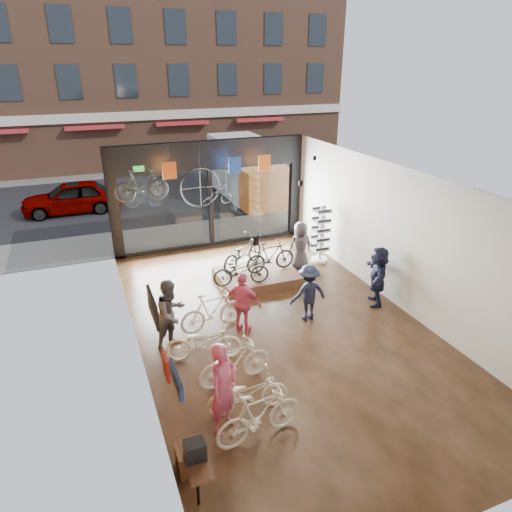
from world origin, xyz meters
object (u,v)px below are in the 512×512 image
floor_bike_5 (212,311)px  customer_2 (243,303)px  floor_bike_2 (248,393)px  hung_bike (141,185)px  sunglasses_rack (321,235)px  floor_bike_4 (204,342)px  display_bike_left (241,271)px  customer_5 (378,276)px  display_bike_mid (271,256)px  customer_3 (308,293)px  floor_bike_3 (235,363)px  customer_0 (223,388)px  box_truck (251,172)px  penny_farthing (209,188)px  display_platform (257,277)px  customer_4 (300,247)px  display_bike_right (243,253)px  floor_bike_1 (259,415)px  customer_1 (171,314)px  street_car (71,197)px

floor_bike_5 → customer_2: bearing=-127.2°
floor_bike_2 → hung_bike: (-0.75, 6.85, 2.50)m
sunglasses_rack → floor_bike_4: bearing=-132.6°
display_bike_left → customer_5: customer_5 is taller
display_bike_mid → customer_3: 2.51m
floor_bike_3 → floor_bike_2: bearing=170.7°
customer_0 → customer_3: bearing=5.3°
box_truck → penny_farthing: bearing=-121.6°
floor_bike_2 → customer_0: customer_0 is taller
display_platform → customer_3: bearing=-80.8°
display_platform → sunglasses_rack: size_ratio=1.27×
display_bike_mid → customer_0: (-3.24, -5.42, 0.13)m
customer_4 → sunglasses_rack: size_ratio=0.86×
floor_bike_2 → floor_bike_3: 0.91m
customer_0 → box_truck: bearing=30.4°
floor_bike_4 → customer_0: size_ratio=0.95×
display_bike_right → sunglasses_rack: bearing=-120.4°
display_bike_mid → customer_0: bearing=146.1°
hung_bike → floor_bike_1: bearing=-176.5°
floor_bike_5 → customer_5: 4.65m
floor_bike_5 → customer_1: customer_1 is taller
floor_bike_5 → penny_farthing: penny_farthing is taller
box_truck → customer_5: size_ratio=4.12×
floor_bike_5 → sunglasses_rack: 5.35m
display_bike_left → floor_bike_5: bearing=147.1°
floor_bike_5 → customer_0: size_ratio=0.94×
display_bike_right → customer_3: 3.15m
display_platform → customer_4: 1.74m
box_truck → floor_bike_2: 14.67m
street_car → customer_1: (1.98, -11.91, 0.15)m
sunglasses_rack → customer_5: bearing=-79.1°
customer_4 → penny_farthing: (-2.42, 1.87, 1.68)m
penny_farthing → customer_5: bearing=-53.8°
street_car → customer_4: 11.37m
hung_bike → customer_2: bearing=-160.3°
floor_bike_2 → floor_bike_3: (0.04, 0.90, 0.07)m
display_platform → floor_bike_2: bearing=-113.5°
display_bike_mid → display_bike_right: display_bike_right is taller
customer_3 → display_platform: bearing=-80.8°
penny_farthing → floor_bike_3: bearing=-102.1°
floor_bike_3 → customer_2: (0.84, 1.78, 0.31)m
floor_bike_2 → customer_2: 2.86m
box_truck → customer_1: 12.54m
street_car → floor_bike_5: street_car is taller
customer_3 → floor_bike_4: bearing=13.6°
floor_bike_3 → customer_2: size_ratio=1.02×
floor_bike_3 → display_bike_mid: display_bike_mid is taller
sunglasses_rack → hung_bike: hung_bike is taller
display_bike_left → sunglasses_rack: bearing=-61.2°
customer_1 → display_platform: bearing=4.1°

